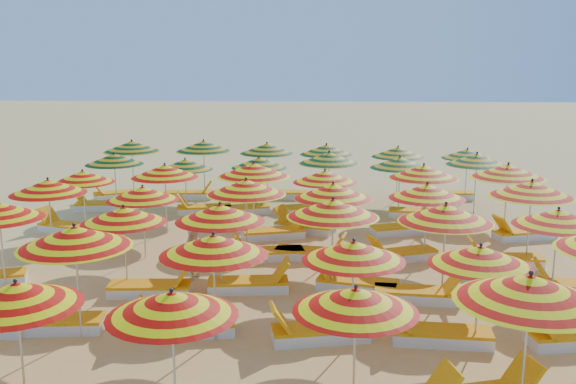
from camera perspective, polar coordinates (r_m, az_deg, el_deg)
The scene contains 68 objects.
ground at distance 15.93m, azimuth -0.09°, elevation -6.01°, with size 120.00×120.00×0.00m, color #EFBA6A.
umbrella_1 at distance 9.68m, azimuth -23.00°, elevation -8.40°, with size 2.10×2.10×1.91m.
umbrella_2 at distance 8.79m, azimuth -10.29°, elevation -9.79°, with size 1.84×1.84×1.89m.
umbrella_3 at distance 8.93m, azimuth 6.03°, elevation -9.52°, with size 2.27×2.27×1.85m.
umbrella_4 at distance 9.17m, azimuth 20.69°, elevation -8.06°, with size 2.36×2.36×2.13m.
umbrella_7 at distance 11.69m, azimuth -18.43°, elevation -3.81°, with size 2.56×2.56×2.09m.
umbrella_8 at distance 11.03m, azimuth -6.64°, elevation -4.71°, with size 2.13×2.13×1.99m.
umbrella_9 at distance 10.99m, azimuth 5.86°, elevation -5.23°, with size 1.99×1.99×1.89m.
umbrella_10 at distance 11.27m, azimuth 16.73°, elevation -5.44°, with size 1.76×1.76×1.85m.
umbrella_13 at distance 13.82m, azimuth -14.40°, elevation -1.99°, with size 1.86×1.86×1.89m.
umbrella_14 at distance 13.29m, azimuth -6.07°, elevation -1.88°, with size 2.26×2.26×1.98m.
umbrella_15 at distance 13.35m, azimuth 4.01°, elevation -1.45°, with size 2.55×2.55×2.06m.
umbrella_16 at distance 13.32m, azimuth 13.85°, elevation -1.86°, with size 2.52×2.52×2.05m.
umbrella_17 at distance 14.17m, azimuth 22.88°, elevation -2.11°, with size 2.35×2.35×1.92m.
umbrella_18 at distance 16.91m, azimuth -20.55°, elevation 0.44°, with size 2.39×2.39×2.00m.
umbrella_19 at distance 16.02m, azimuth -12.80°, elevation -0.13°, with size 2.22×2.22×1.87m.
umbrella_20 at distance 15.56m, azimuth -3.74°, elevation 0.44°, with size 2.55×2.55×2.06m.
umbrella_21 at distance 15.35m, azimuth 4.03°, elevation 0.07°, with size 2.47×2.47×2.00m.
umbrella_22 at distance 15.83m, azimuth 12.26°, elevation 0.06°, with size 2.15×2.15×1.96m.
umbrella_23 at distance 16.15m, azimuth 20.85°, elevation 0.25°, with size 2.41×2.41×2.11m.
umbrella_24 at distance 18.78m, azimuth -17.78°, elevation 1.29°, with size 2.25×2.25×1.85m.
umbrella_25 at distance 18.23m, azimuth -10.89°, elevation 1.83°, with size 2.13×2.13×2.03m.
umbrella_26 at distance 17.63m, azimuth -3.08°, elevation 1.98°, with size 2.64×2.64×2.13m.
umbrella_27 at distance 17.83m, azimuth 3.29°, elevation 1.39°, with size 2.08×2.08×1.88m.
umbrella_28 at distance 18.08m, azimuth 11.97°, elevation 1.77°, with size 2.28×2.28×2.05m.
umbrella_29 at distance 18.36m, azimuth 18.97°, elevation 1.76°, with size 2.21×2.21×2.14m.
umbrella_30 at distance 21.23m, azimuth -15.19°, elevation 2.85°, with size 1.91×1.91×1.96m.
umbrella_31 at distance 20.42m, azimuth -9.13°, elevation 2.43°, with size 1.86×1.86×1.83m.
umbrella_32 at distance 20.28m, azimuth -2.59°, elevation 2.63°, with size 1.98×1.98×1.87m.
umbrella_33 at distance 20.19m, azimuth 3.68°, elevation 3.04°, with size 2.17×2.17×2.06m.
umbrella_34 at distance 20.12m, azimuth 9.92°, elevation 2.61°, with size 2.35×2.35×1.96m.
umbrella_35 at distance 20.83m, azimuth 16.43°, elevation 2.81°, with size 2.52×2.52×2.04m.
umbrella_36 at distance 23.10m, azimuth -13.72°, elevation 3.96°, with size 2.18×2.18×2.12m.
umbrella_37 at distance 22.86m, azimuth -7.51°, elevation 4.06°, with size 2.15×2.15×2.09m.
umbrella_38 at distance 22.45m, azimuth -1.89°, elevation 3.88°, with size 1.99×1.99×2.03m.
umbrella_39 at distance 22.54m, azimuth 3.44°, elevation 3.79°, with size 1.95×1.95×1.99m.
umbrella_40 at distance 22.45m, azimuth 9.75°, elevation 3.53°, with size 2.27×2.27×1.95m.
umbrella_41 at distance 23.02m, azimuth 15.66°, elevation 3.30°, with size 1.87×1.87×1.88m.
lounger_5 at distance 12.64m, azimuth -20.15°, elevation -10.87°, with size 1.78×0.75×0.69m.
lounger_6 at distance 11.90m, azimuth -9.18°, elevation -11.71°, with size 1.80×0.84×0.69m.
lounger_7 at distance 11.54m, azimuth 2.65°, elevation -12.33°, with size 1.81×0.91×0.69m.
lounger_8 at distance 11.74m, azimuth 13.28°, elevation -12.22°, with size 1.77×0.72×0.69m.
lounger_9 at distance 12.38m, azimuth 24.07°, elevation -11.67°, with size 1.80×0.86×0.69m.
lounger_11 at distance 13.87m, azimuth -11.98°, elevation -8.35°, with size 1.76×0.68×0.69m.
lounger_12 at distance 13.82m, azimuth -3.36°, elevation -8.18°, with size 1.79×0.77×0.69m.
lounger_13 at distance 13.90m, azimuth 6.00°, elevation -8.10°, with size 1.82×1.00×0.69m.
lounger_14 at distance 13.52m, azimuth 11.56°, elevation -8.87°, with size 1.78×0.74×0.69m.
lounger_15 at distance 14.86m, azimuth 24.11°, elevation -7.78°, with size 1.82×0.98×0.69m.
lounger_16 at distance 17.27m, azimuth -18.02°, elevation -4.66°, with size 1.79×0.77×0.69m.
lounger_17 at distance 15.90m, azimuth -1.86°, elevation -5.47°, with size 1.82×0.93×0.69m.
lounger_18 at distance 15.92m, azimuth 2.11°, elevation -5.46°, with size 1.81×0.92×0.69m.
lounger_19 at distance 16.04m, azimuth 9.97°, elevation -5.50°, with size 1.82×1.20×0.69m.
lounger_20 at distance 16.22m, azimuth 18.57°, elevation -5.75°, with size 1.73×0.58×0.69m.
lounger_21 at distance 19.37m, azimuth -19.08°, elevation -2.97°, with size 1.83×1.11×0.69m.
lounger_22 at distance 17.74m, azimuth -1.17°, elevation -3.64°, with size 1.82×1.03×0.69m.
lounger_23 at distance 18.39m, azimuth 1.37°, elevation -3.08°, with size 1.82×1.22×0.69m.
lounger_24 at distance 18.46m, azimuth 10.15°, elevation -3.21°, with size 1.83×1.09×0.69m.
lounger_25 at distance 18.78m, azimuth 20.17°, elevation -3.50°, with size 1.82×1.03×0.69m.
lounger_26 at distance 21.90m, azimuth -16.30°, elevation -1.14°, with size 1.80×0.82×0.69m.
lounger_27 at distance 20.72m, azimuth -7.58°, elevation -1.49°, with size 1.81×0.90×0.69m.
lounger_28 at distance 20.53m, azimuth -4.24°, elevation -1.54°, with size 1.83×1.06×0.69m.
lounger_29 at distance 20.65m, azimuth 2.21°, elevation -1.44°, with size 1.83×1.10×0.69m.
lounger_30 at distance 20.41m, azimuth 11.47°, elevation -1.83°, with size 1.80×0.82×0.69m.
lounger_31 at distance 23.49m, azimuth -14.96°, elevation -0.22°, with size 1.82×1.22×0.69m.
lounger_32 at distance 23.01m, azimuth -8.74°, elevation -0.20°, with size 1.77×0.70×0.69m.
lounger_33 at distance 22.77m, azimuth -0.59°, elevation -0.18°, with size 1.75×0.62×0.69m.
lounger_34 at distance 23.37m, azimuth 13.90°, elevation -0.22°, with size 1.74×0.60×0.69m.
beachgoer_a at distance 14.52m, azimuth -8.45°, elevation -5.05°, with size 0.51×0.33×1.39m, color tan.
Camera 1 is at (0.74, -15.15, 4.86)m, focal length 40.00 mm.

